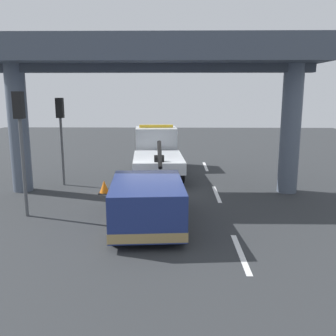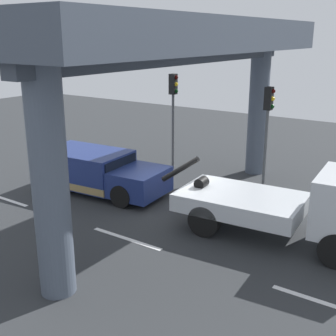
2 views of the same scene
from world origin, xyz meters
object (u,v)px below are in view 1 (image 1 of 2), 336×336
at_px(tow_truck_white, 157,150).
at_px(towed_van_green, 147,201).
at_px(traffic_cone_orange, 104,187).
at_px(traffic_light_near, 20,127).
at_px(traffic_light_far, 61,122).

distance_m(tow_truck_white, towed_van_green, 8.19).
height_order(towed_van_green, traffic_cone_orange, towed_van_green).
bearing_deg(traffic_light_near, traffic_light_far, -0.00).
xyz_separation_m(tow_truck_white, towed_van_green, (-8.17, -0.07, -0.42)).
distance_m(tow_truck_white, traffic_cone_orange, 4.96).
xyz_separation_m(traffic_light_near, traffic_cone_orange, (3.04, -2.18, -2.89)).
height_order(tow_truck_white, traffic_cone_orange, tow_truck_white).
distance_m(towed_van_green, traffic_cone_orange, 4.37).
relative_size(towed_van_green, traffic_light_far, 1.32).
height_order(traffic_light_far, traffic_cone_orange, traffic_light_far).
bearing_deg(traffic_light_near, towed_van_green, -99.66).
relative_size(towed_van_green, traffic_light_near, 1.23).
xyz_separation_m(tow_truck_white, traffic_light_near, (-7.44, 4.26, 1.96)).
bearing_deg(traffic_cone_orange, traffic_light_far, 56.14).
xyz_separation_m(traffic_light_near, traffic_light_far, (4.50, -0.00, -0.20)).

